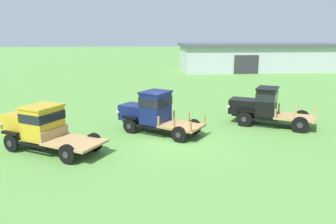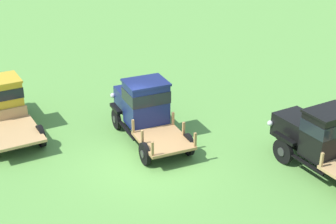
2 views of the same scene
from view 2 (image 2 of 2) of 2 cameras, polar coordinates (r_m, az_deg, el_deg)
ground_plane at (r=17.59m, az=-2.44°, el=-5.64°), size 240.00×240.00×0.00m
vintage_truck_foreground_near at (r=20.57m, az=-18.15°, el=1.19°), size 5.10×3.89×2.04m
vintage_truck_second_in_line at (r=18.96m, az=-2.64°, el=0.61°), size 4.67×3.93×2.21m
vintage_truck_midrow_center at (r=17.53m, az=16.72°, el=-2.74°), size 4.88×3.66×2.17m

